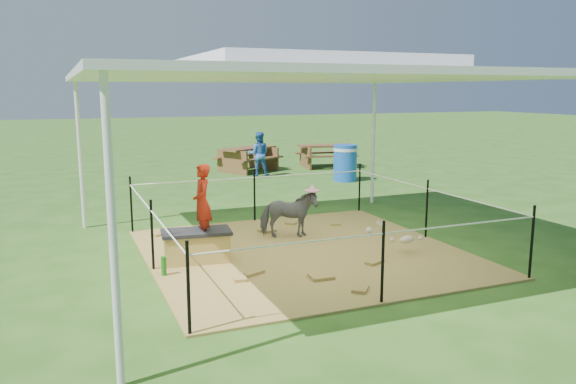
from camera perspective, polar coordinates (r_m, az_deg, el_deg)
name	(u,v)px	position (r m, az deg, el deg)	size (l,w,h in m)	color
ground	(303,253)	(8.62, 1.53, -6.23)	(90.00, 90.00, 0.00)	#2D5919
hay_patch	(303,252)	(8.62, 1.53, -6.13)	(4.60, 4.60, 0.03)	brown
canopy_tent	(304,73)	(8.27, 1.62, 11.96)	(6.30, 6.30, 2.90)	silver
rope_fence	(303,212)	(8.46, 1.55, -2.05)	(4.54, 4.54, 1.00)	black
straw_bale	(197,247)	(8.18, -9.27, -5.59)	(0.91, 0.46, 0.41)	#A1873A
dark_cloth	(196,232)	(8.12, -9.31, -4.04)	(0.97, 0.51, 0.05)	black
woman	(202,196)	(8.03, -8.73, -0.36)	(0.40, 0.26, 1.10)	red
green_bottle	(164,266)	(7.67, -12.50, -7.36)	(0.07, 0.07, 0.25)	#1A6E18
pony	(289,214)	(9.31, 0.06, -2.28)	(0.43, 0.94, 0.79)	#4D4E52
pink_hat	(289,187)	(9.22, 0.06, 0.47)	(0.25, 0.25, 0.11)	pink
foal	(407,238)	(8.67, 11.99, -4.56)	(0.84, 0.46, 0.46)	beige
trash_barrel	(345,163)	(15.42, 5.83, 2.96)	(0.64, 0.64, 0.99)	blue
picnic_table_near	(248,159)	(17.23, -4.06, 3.33)	(1.77, 1.28, 0.74)	#54341C
picnic_table_far	(326,156)	(18.15, 3.87, 3.67)	(1.75, 1.26, 0.73)	brown
distant_person	(259,154)	(16.19, -3.00, 3.86)	(0.62, 0.49, 1.28)	#3165B8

